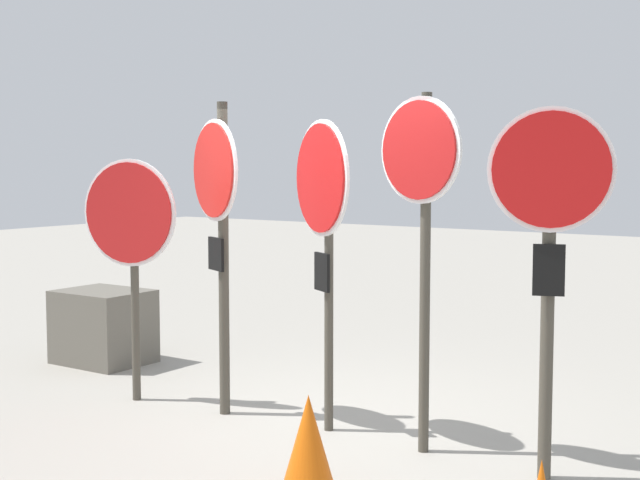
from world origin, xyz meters
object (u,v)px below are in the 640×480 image
Objects in this scene: stop_sign_2 at (323,206)px; stop_sign_4 at (550,223)px; storage_crate at (104,327)px; stop_sign_1 at (218,207)px; traffic_cone_0 at (308,447)px; stop_sign_3 at (421,196)px; stop_sign_0 at (130,229)px.

stop_sign_2 is 0.99× the size of stop_sign_4.
stop_sign_4 is at bearing -8.72° from storage_crate.
stop_sign_1 is 2.43m from traffic_cone_0.
stop_sign_1 is at bearing -162.69° from stop_sign_3.
stop_sign_4 is 2.68× the size of storage_crate.
stop_sign_3 is at bearing -7.67° from stop_sign_0.
stop_sign_1 is 1.00× the size of stop_sign_3.
stop_sign_2 is at bearing 31.24° from stop_sign_1.
stop_sign_0 is 0.92m from stop_sign_1.
stop_sign_1 is at bearing -19.21° from storage_crate.
stop_sign_4 is at bearing 13.06° from stop_sign_3.
stop_sign_4 is at bearing 28.05° from stop_sign_2.
storage_crate reaches higher than traffic_cone_0.
stop_sign_1 is 1.83m from stop_sign_3.
stop_sign_2 is 1.98m from traffic_cone_0.
stop_sign_0 is 0.87× the size of stop_sign_4.
stop_sign_0 is 1.98m from storage_crate.
stop_sign_2 reaches higher than storage_crate.
stop_sign_3 is at bearing 81.82° from traffic_cone_0.
stop_sign_1 is 1.07× the size of stop_sign_2.
stop_sign_2 is 1.80m from stop_sign_4.
stop_sign_4 is 5.24m from storage_crate.
stop_sign_4 reaches higher than storage_crate.
stop_sign_3 is at bearing 27.16° from stop_sign_1.
stop_sign_0 is 1.88m from stop_sign_2.
stop_sign_3 is 1.91m from traffic_cone_0.
traffic_cone_0 is (1.66, -1.09, -1.40)m from stop_sign_1.
stop_sign_2 reaches higher than stop_sign_0.
stop_sign_4 reaches higher than traffic_cone_0.
stop_sign_0 is at bearing 160.11° from stop_sign_4.
storage_crate is (-4.07, 0.73, -1.46)m from stop_sign_3.
stop_sign_0 is 0.88× the size of stop_sign_2.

